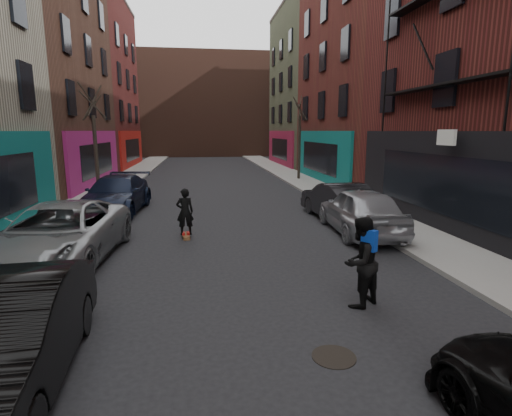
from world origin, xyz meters
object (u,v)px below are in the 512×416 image
object	(u,v)px
parked_left_far	(59,234)
skateboard	(186,236)
tree_left_far	(95,133)
parked_right_far	(360,210)
skateboarder	(185,212)
pedestrian	(360,262)
parked_left_mid	(2,339)
manhole	(334,357)
parked_left_end	(116,195)
parked_right_end	(338,201)
tree_right_far	(300,130)

from	to	relation	value
parked_left_far	skateboard	size ratio (longest dim) A/B	7.21
tree_left_far	parked_right_far	world-z (taller)	tree_left_far
tree_left_far	skateboarder	world-z (taller)	tree_left_far
tree_left_far	skateboarder	size ratio (longest dim) A/B	4.17
tree_left_far	pedestrian	bearing A→B (deg)	-59.94
tree_left_far	parked_left_mid	world-z (taller)	tree_left_far
parked_left_mid	manhole	size ratio (longest dim) A/B	6.60
parked_left_end	parked_right_far	xyz separation A→B (m)	(9.06, -4.92, 0.03)
tree_left_far	skateboard	bearing A→B (deg)	-61.32
skateboard	tree_left_far	bearing A→B (deg)	111.95
parked_left_mid	parked_right_far	bearing A→B (deg)	38.51
parked_left_far	pedestrian	xyz separation A→B (m)	(6.90, -3.65, 0.13)
skateboard	parked_left_end	bearing A→B (deg)	117.03
parked_right_end	parked_right_far	bearing A→B (deg)	85.13
skateboarder	skateboard	bearing A→B (deg)	180.00
manhole	skateboard	bearing A→B (deg)	108.50
parked_right_end	skateboard	bearing A→B (deg)	13.15
tree_right_far	skateboarder	world-z (taller)	tree_right_far
tree_left_far	parked_left_far	xyz separation A→B (m)	(1.60, -11.04, -2.58)
parked_right_end	pedestrian	bearing A→B (deg)	68.68
parked_right_end	skateboarder	size ratio (longest dim) A/B	2.94
pedestrian	manhole	size ratio (longest dim) A/B	2.64
parked_left_mid	parked_left_far	distance (m)	5.67
parked_right_end	skateboarder	xyz separation A→B (m)	(-5.96, -1.94, 0.13)
tree_left_far	tree_right_far	world-z (taller)	tree_right_far
tree_left_far	parked_left_end	distance (m)	5.24
tree_left_far	parked_left_end	world-z (taller)	tree_left_far
parked_left_far	parked_right_end	xyz separation A→B (m)	(9.20, 4.14, -0.05)
pedestrian	parked_right_far	bearing A→B (deg)	-145.63
parked_left_mid	parked_right_end	size ratio (longest dim) A/B	1.01
parked_left_far	manhole	xyz separation A→B (m)	(5.79, -5.42, -0.80)
skateboarder	tree_left_far	bearing A→B (deg)	-68.05
parked_left_far	parked_left_end	bearing A→B (deg)	92.47
manhole	parked_left_end	bearing A→B (deg)	114.75
parked_left_far	parked_left_end	distance (m)	6.83
tree_left_far	parked_right_end	xyz separation A→B (m)	(10.80, -6.91, -2.63)
parked_left_mid	parked_left_end	size ratio (longest dim) A/B	0.85
parked_left_mid	pedestrian	bearing A→B (deg)	14.10
parked_right_far	pedestrian	xyz separation A→B (m)	(-2.30, -5.56, 0.11)
tree_left_far	parked_left_end	xyz separation A→B (m)	(1.74, -4.21, -2.59)
parked_left_mid	skateboard	size ratio (longest dim) A/B	5.78
parked_right_far	tree_right_far	bearing A→B (deg)	-93.43
pedestrian	manhole	bearing A→B (deg)	24.52
parked_right_far	skateboard	distance (m)	6.02
skateboard	pedestrian	bearing A→B (deg)	-64.66
parked_left_end	manhole	world-z (taller)	parked_left_end
skateboarder	parked_left_far	bearing A→B (deg)	27.42
parked_left_far	pedestrian	distance (m)	7.81
tree_right_far	parked_right_end	size ratio (longest dim) A/B	1.49
parked_right_end	skateboarder	distance (m)	6.27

